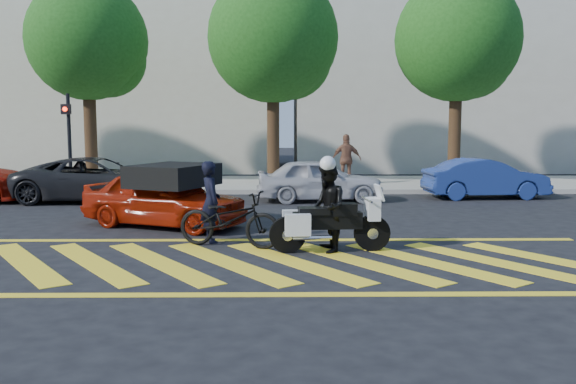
{
  "coord_description": "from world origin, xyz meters",
  "views": [
    {
      "loc": [
        0.29,
        -9.83,
        2.3
      ],
      "look_at": [
        0.41,
        1.02,
        1.05
      ],
      "focal_mm": 38.0,
      "sensor_mm": 36.0,
      "label": 1
    }
  ],
  "objects_px": {
    "red_convertible": "(164,198)",
    "police_motorcycle": "(328,223)",
    "officer_bike": "(211,202)",
    "parked_right": "(485,178)",
    "parked_mid_left": "(98,179)",
    "bicycle": "(230,219)",
    "officer_moto": "(327,208)",
    "parked_mid_right": "(320,180)"
  },
  "relations": [
    {
      "from": "red_convertible",
      "to": "police_motorcycle",
      "type": "bearing_deg",
      "value": -104.22
    },
    {
      "from": "officer_bike",
      "to": "police_motorcycle",
      "type": "relative_size",
      "value": 0.72
    },
    {
      "from": "officer_bike",
      "to": "parked_right",
      "type": "relative_size",
      "value": 0.43
    },
    {
      "from": "parked_mid_left",
      "to": "bicycle",
      "type": "bearing_deg",
      "value": -144.59
    },
    {
      "from": "officer_bike",
      "to": "parked_right",
      "type": "xyz_separation_m",
      "value": [
        7.53,
        6.73,
        -0.18
      ]
    },
    {
      "from": "officer_moto",
      "to": "parked_right",
      "type": "bearing_deg",
      "value": 139.78
    },
    {
      "from": "red_convertible",
      "to": "parked_mid_left",
      "type": "distance_m",
      "value": 5.1
    },
    {
      "from": "police_motorcycle",
      "to": "parked_mid_right",
      "type": "relative_size",
      "value": 0.59
    },
    {
      "from": "police_motorcycle",
      "to": "parked_mid_left",
      "type": "bearing_deg",
      "value": 126.25
    },
    {
      "from": "officer_bike",
      "to": "bicycle",
      "type": "height_order",
      "value": "officer_bike"
    },
    {
      "from": "officer_bike",
      "to": "bicycle",
      "type": "bearing_deg",
      "value": -160.65
    },
    {
      "from": "police_motorcycle",
      "to": "parked_mid_left",
      "type": "xyz_separation_m",
      "value": [
        -6.15,
        6.99,
        0.12
      ]
    },
    {
      "from": "police_motorcycle",
      "to": "officer_moto",
      "type": "xyz_separation_m",
      "value": [
        -0.01,
        0.0,
        0.27
      ]
    },
    {
      "from": "red_convertible",
      "to": "parked_mid_left",
      "type": "relative_size",
      "value": 0.8
    },
    {
      "from": "police_motorcycle",
      "to": "bicycle",
      "type": "bearing_deg",
      "value": 160.73
    },
    {
      "from": "bicycle",
      "to": "parked_mid_right",
      "type": "height_order",
      "value": "parked_mid_right"
    },
    {
      "from": "police_motorcycle",
      "to": "officer_bike",
      "type": "bearing_deg",
      "value": 152.28
    },
    {
      "from": "bicycle",
      "to": "red_convertible",
      "type": "relative_size",
      "value": 0.53
    },
    {
      "from": "police_motorcycle",
      "to": "officer_moto",
      "type": "bearing_deg",
      "value": 162.89
    },
    {
      "from": "parked_mid_right",
      "to": "parked_right",
      "type": "xyz_separation_m",
      "value": [
        5.06,
        0.65,
        -0.02
      ]
    },
    {
      "from": "parked_mid_left",
      "to": "red_convertible",
      "type": "bearing_deg",
      "value": -145.87
    },
    {
      "from": "officer_moto",
      "to": "parked_right",
      "type": "height_order",
      "value": "officer_moto"
    },
    {
      "from": "police_motorcycle",
      "to": "parked_mid_left",
      "type": "relative_size",
      "value": 0.47
    },
    {
      "from": "parked_right",
      "to": "parked_mid_left",
      "type": "bearing_deg",
      "value": 89.17
    },
    {
      "from": "officer_bike",
      "to": "parked_mid_left",
      "type": "relative_size",
      "value": 0.34
    },
    {
      "from": "officer_bike",
      "to": "police_motorcycle",
      "type": "bearing_deg",
      "value": -134.28
    },
    {
      "from": "red_convertible",
      "to": "parked_mid_right",
      "type": "relative_size",
      "value": 1.01
    },
    {
      "from": "bicycle",
      "to": "parked_right",
      "type": "xyz_separation_m",
      "value": [
        7.13,
        7.19,
        0.08
      ]
    },
    {
      "from": "bicycle",
      "to": "parked_right",
      "type": "bearing_deg",
      "value": -26.87
    },
    {
      "from": "bicycle",
      "to": "officer_moto",
      "type": "relative_size",
      "value": 1.26
    },
    {
      "from": "parked_mid_right",
      "to": "officer_moto",
      "type": "bearing_deg",
      "value": 175.29
    },
    {
      "from": "bicycle",
      "to": "parked_mid_left",
      "type": "xyz_separation_m",
      "value": [
        -4.37,
        6.54,
        0.12
      ]
    },
    {
      "from": "police_motorcycle",
      "to": "parked_mid_left",
      "type": "height_order",
      "value": "parked_mid_left"
    },
    {
      "from": "red_convertible",
      "to": "parked_mid_left",
      "type": "bearing_deg",
      "value": 56.46
    },
    {
      "from": "officer_moto",
      "to": "parked_right",
      "type": "distance_m",
      "value": 9.33
    },
    {
      "from": "bicycle",
      "to": "police_motorcycle",
      "type": "relative_size",
      "value": 0.91
    },
    {
      "from": "officer_moto",
      "to": "parked_mid_left",
      "type": "distance_m",
      "value": 9.3
    },
    {
      "from": "parked_mid_right",
      "to": "red_convertible",
      "type": "bearing_deg",
      "value": 137.03
    },
    {
      "from": "officer_bike",
      "to": "parked_mid_right",
      "type": "xyz_separation_m",
      "value": [
        2.47,
        6.08,
        -0.16
      ]
    },
    {
      "from": "police_motorcycle",
      "to": "parked_mid_right",
      "type": "bearing_deg",
      "value": 82.53
    },
    {
      "from": "officer_bike",
      "to": "parked_mid_left",
      "type": "xyz_separation_m",
      "value": [
        -3.97,
        6.08,
        -0.14
      ]
    },
    {
      "from": "police_motorcycle",
      "to": "red_convertible",
      "type": "bearing_deg",
      "value": 136.69
    }
  ]
}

